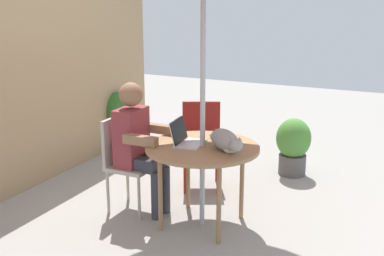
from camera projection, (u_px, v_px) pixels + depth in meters
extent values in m
plane|color=gray|center=(202.00, 224.00, 4.51)|extent=(14.00, 14.00, 0.00)
cube|color=tan|center=(21.00, 97.00, 5.09)|extent=(4.75, 0.08, 1.97)
cylinder|color=#9E754C|center=(202.00, 148.00, 4.31)|extent=(0.99, 0.99, 0.03)
cylinder|color=#9E754C|center=(188.00, 173.00, 4.76)|extent=(0.04, 0.04, 0.70)
cylinder|color=#9E754C|center=(160.00, 193.00, 4.29)|extent=(0.04, 0.04, 0.70)
cylinder|color=#9E754C|center=(219.00, 204.00, 4.06)|extent=(0.04, 0.04, 0.70)
cylinder|color=#9E754C|center=(242.00, 182.00, 4.54)|extent=(0.04, 0.04, 0.70)
cylinder|color=#B7B7BC|center=(203.00, 98.00, 4.20)|extent=(0.04, 0.04, 2.32)
cube|color=#B2A899|center=(132.00, 166.00, 4.69)|extent=(0.40, 0.40, 0.04)
cube|color=#B2A899|center=(115.00, 140.00, 4.70)|extent=(0.40, 0.04, 0.44)
cylinder|color=#B2A899|center=(128.00, 180.00, 4.97)|extent=(0.03, 0.03, 0.42)
cylinder|color=#B2A899|center=(108.00, 192.00, 4.67)|extent=(0.03, 0.03, 0.42)
cylinder|color=#B2A899|center=(139.00, 198.00, 4.53)|extent=(0.03, 0.03, 0.42)
cylinder|color=#B2A899|center=(157.00, 186.00, 4.83)|extent=(0.03, 0.03, 0.42)
cube|color=maroon|center=(201.00, 148.00, 5.23)|extent=(0.53, 0.53, 0.04)
cube|color=maroon|center=(201.00, 122.00, 5.34)|extent=(0.20, 0.38, 0.44)
cylinder|color=maroon|center=(217.00, 163.00, 5.45)|extent=(0.03, 0.03, 0.42)
cylinder|color=maroon|center=(186.00, 163.00, 5.45)|extent=(0.03, 0.03, 0.42)
cylinder|color=maroon|center=(185.00, 174.00, 5.13)|extent=(0.03, 0.03, 0.42)
cylinder|color=maroon|center=(218.00, 174.00, 5.12)|extent=(0.03, 0.03, 0.42)
cube|color=maroon|center=(131.00, 137.00, 4.61)|extent=(0.34, 0.20, 0.54)
sphere|color=#936B4C|center=(131.00, 94.00, 4.50)|extent=(0.22, 0.22, 0.22)
cube|color=#383842|center=(141.00, 164.00, 4.54)|extent=(0.12, 0.30, 0.12)
cylinder|color=#383842|center=(156.00, 195.00, 4.55)|extent=(0.10, 0.10, 0.45)
cube|color=#383842|center=(150.00, 159.00, 4.68)|extent=(0.12, 0.30, 0.12)
cylinder|color=#383842|center=(165.00, 189.00, 4.69)|extent=(0.10, 0.10, 0.45)
cube|color=#936B4C|center=(140.00, 140.00, 4.33)|extent=(0.08, 0.32, 0.08)
cube|color=#936B4C|center=(163.00, 129.00, 4.68)|extent=(0.08, 0.32, 0.08)
cube|color=silver|center=(190.00, 144.00, 4.35)|extent=(0.32, 0.25, 0.02)
cube|color=black|center=(179.00, 131.00, 4.36)|extent=(0.30, 0.09, 0.20)
cube|color=silver|center=(178.00, 131.00, 4.36)|extent=(0.30, 0.09, 0.20)
ellipsoid|color=gray|center=(225.00, 140.00, 4.20)|extent=(0.42, 0.42, 0.17)
sphere|color=gray|center=(236.00, 145.00, 3.99)|extent=(0.11, 0.11, 0.11)
ellipsoid|color=white|center=(230.00, 148.00, 4.11)|extent=(0.17, 0.17, 0.09)
cylinder|color=gray|center=(215.00, 137.00, 4.48)|extent=(0.15, 0.15, 0.04)
cone|color=gray|center=(233.00, 139.00, 3.96)|extent=(0.04, 0.04, 0.03)
cone|color=gray|center=(240.00, 139.00, 3.98)|extent=(0.04, 0.04, 0.03)
cylinder|color=#595654|center=(292.00, 164.00, 5.70)|extent=(0.31, 0.31, 0.23)
ellipsoid|color=#4C8C38|center=(294.00, 138.00, 5.61)|extent=(0.39, 0.39, 0.46)
cylinder|color=#33383D|center=(120.00, 138.00, 6.68)|extent=(0.30, 0.30, 0.25)
ellipsoid|color=#2D6B28|center=(119.00, 112.00, 6.59)|extent=(0.43, 0.43, 0.54)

